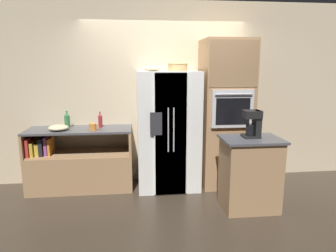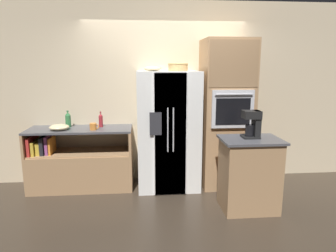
# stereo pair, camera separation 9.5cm
# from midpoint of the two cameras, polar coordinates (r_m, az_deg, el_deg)

# --- Properties ---
(ground_plane) EXTENTS (20.00, 20.00, 0.00)m
(ground_plane) POSITION_cam_midpoint_polar(r_m,az_deg,el_deg) (4.72, 0.38, -11.40)
(ground_plane) COLOR #382D23
(wall_back) EXTENTS (12.00, 0.06, 2.80)m
(wall_back) POSITION_cam_midpoint_polar(r_m,az_deg,el_deg) (4.77, -0.06, 6.24)
(wall_back) COLOR beige
(wall_back) RESTS_ON ground_plane
(counter_left) EXTENTS (1.52, 0.58, 0.92)m
(counter_left) POSITION_cam_midpoint_polar(r_m,az_deg,el_deg) (4.74, -15.75, -7.37)
(counter_left) COLOR #A87F56
(counter_left) RESTS_ON ground_plane
(refrigerator) EXTENTS (0.91, 0.74, 1.75)m
(refrigerator) POSITION_cam_midpoint_polar(r_m,az_deg,el_deg) (4.47, 0.64, -0.88)
(refrigerator) COLOR white
(refrigerator) RESTS_ON ground_plane
(wall_oven) EXTENTS (0.73, 0.71, 2.21)m
(wall_oven) POSITION_cam_midpoint_polar(r_m,az_deg,el_deg) (4.62, 11.51, 2.22)
(wall_oven) COLOR #A87F56
(wall_oven) RESTS_ON ground_plane
(island_counter) EXTENTS (0.74, 0.56, 0.94)m
(island_counter) POSITION_cam_midpoint_polar(r_m,az_deg,el_deg) (4.02, 15.84, -8.80)
(island_counter) COLOR #A87F56
(island_counter) RESTS_ON ground_plane
(wicker_basket) EXTENTS (0.30, 0.30, 0.11)m
(wicker_basket) POSITION_cam_midpoint_polar(r_m,az_deg,el_deg) (4.47, 2.55, 11.22)
(wicker_basket) COLOR tan
(wicker_basket) RESTS_ON refrigerator
(fruit_bowl) EXTENTS (0.24, 0.24, 0.07)m
(fruit_bowl) POSITION_cam_midpoint_polar(r_m,az_deg,el_deg) (4.33, -2.32, 10.88)
(fruit_bowl) COLOR beige
(fruit_bowl) RESTS_ON refrigerator
(bottle_tall) EXTENTS (0.08, 0.08, 0.25)m
(bottle_tall) POSITION_cam_midpoint_polar(r_m,az_deg,el_deg) (4.72, -17.95, 1.16)
(bottle_tall) COLOR #33723F
(bottle_tall) RESTS_ON counter_left
(bottle_short) EXTENTS (0.06, 0.06, 0.23)m
(bottle_short) POSITION_cam_midpoint_polar(r_m,az_deg,el_deg) (4.60, -12.11, 1.08)
(bottle_short) COLOR maroon
(bottle_short) RESTS_ON counter_left
(mug) EXTENTS (0.14, 0.10, 0.10)m
(mug) POSITION_cam_midpoint_polar(r_m,az_deg,el_deg) (4.43, -13.44, -0.10)
(mug) COLOR orange
(mug) RESTS_ON counter_left
(mixing_bowl) EXTENTS (0.28, 0.28, 0.08)m
(mixing_bowl) POSITION_cam_midpoint_polar(r_m,az_deg,el_deg) (4.57, -19.45, -0.21)
(mixing_bowl) COLOR beige
(mixing_bowl) RESTS_ON counter_left
(coffee_maker) EXTENTS (0.21, 0.18, 0.35)m
(coffee_maker) POSITION_cam_midpoint_polar(r_m,az_deg,el_deg) (3.89, 16.53, 0.56)
(coffee_maker) COLOR black
(coffee_maker) RESTS_ON island_counter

